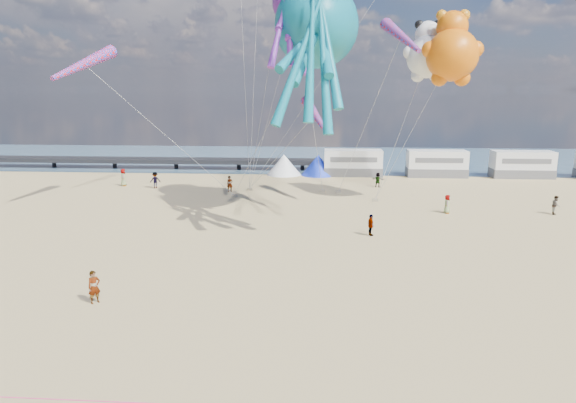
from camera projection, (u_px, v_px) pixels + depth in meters
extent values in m
plane|color=tan|center=(256.00, 334.00, 20.94)|extent=(120.00, 120.00, 0.00)
plane|color=#3D5E76|center=(306.00, 158.00, 74.54)|extent=(120.00, 120.00, 0.00)
cube|color=black|center=(84.00, 160.00, 65.54)|extent=(60.00, 3.00, 0.50)
cube|color=silver|center=(353.00, 163.00, 59.19)|extent=(6.60, 2.50, 3.00)
cube|color=silver|center=(437.00, 164.00, 58.53)|extent=(6.60, 2.50, 3.00)
cube|color=silver|center=(522.00, 164.00, 57.88)|extent=(6.60, 2.50, 3.00)
cone|color=white|center=(284.00, 165.00, 59.81)|extent=(4.00, 4.00, 2.40)
cone|color=#1933CC|center=(318.00, 165.00, 59.53)|extent=(4.00, 4.00, 2.40)
imported|color=tan|center=(94.00, 287.00, 23.81)|extent=(0.67, 0.67, 1.57)
imported|color=#7F6659|center=(123.00, 177.00, 52.90)|extent=(0.62, 0.76, 1.80)
imported|color=#7F6659|center=(556.00, 205.00, 40.79)|extent=(0.73, 0.87, 1.52)
imported|color=#7F6659|center=(155.00, 180.00, 51.77)|extent=(0.97, 0.88, 1.63)
imported|color=#7F6659|center=(371.00, 225.00, 34.84)|extent=(0.81, 1.08, 1.49)
imported|color=#7F6659|center=(378.00, 180.00, 52.30)|extent=(0.95, 0.73, 1.50)
imported|color=#7F6659|center=(230.00, 184.00, 49.90)|extent=(1.51, 0.93, 1.55)
imported|color=#7F6659|center=(447.00, 204.00, 41.22)|extent=(0.46, 0.61, 1.50)
cube|color=gray|center=(234.00, 196.00, 47.70)|extent=(0.50, 0.35, 0.22)
cube|color=gray|center=(323.00, 191.00, 49.93)|extent=(0.50, 0.35, 0.22)
cube|color=gray|center=(375.00, 200.00, 45.74)|extent=(0.50, 0.35, 0.22)
cube|color=gray|center=(338.00, 192.00, 49.42)|extent=(0.50, 0.35, 0.22)
cube|color=gray|center=(250.00, 189.00, 50.76)|extent=(0.50, 0.35, 0.22)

